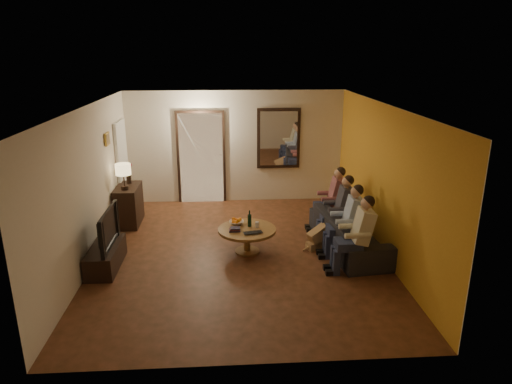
{
  "coord_description": "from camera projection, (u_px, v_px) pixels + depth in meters",
  "views": [
    {
      "loc": [
        -0.21,
        -7.42,
        3.5
      ],
      "look_at": [
        0.3,
        0.3,
        1.05
      ],
      "focal_mm": 32.0,
      "sensor_mm": 36.0,
      "label": 1
    }
  ],
  "objects": [
    {
      "name": "dog",
      "position": [
        320.0,
        234.0,
        8.27
      ],
      "size": [
        0.61,
        0.45,
        0.56
      ],
      "primitive_type": null,
      "rotation": [
        0.0,
        0.0,
        0.42
      ],
      "color": "#996A47",
      "rests_on": "floor"
    },
    {
      "name": "white_door",
      "position": [
        123.0,
        168.0,
        9.86
      ],
      "size": [
        0.06,
        0.85,
        2.04
      ],
      "primitive_type": "cube",
      "color": "white",
      "rests_on": "floor"
    },
    {
      "name": "right_wall",
      "position": [
        384.0,
        181.0,
        7.89
      ],
      "size": [
        0.02,
        6.0,
        2.6
      ],
      "primitive_type": "cube",
      "color": "beige",
      "rests_on": "floor"
    },
    {
      "name": "tv",
      "position": [
        103.0,
        228.0,
        7.42
      ],
      "size": [
        1.1,
        0.14,
        0.63
      ],
      "primitive_type": "imported",
      "rotation": [
        0.0,
        0.0,
        1.57
      ],
      "color": "black",
      "rests_on": "tv_stand"
    },
    {
      "name": "wine_bottle",
      "position": [
        250.0,
        218.0,
        8.12
      ],
      "size": [
        0.07,
        0.07,
        0.31
      ],
      "primitive_type": null,
      "color": "black",
      "rests_on": "coffee_table"
    },
    {
      "name": "art_canvas",
      "position": [
        108.0,
        139.0,
        8.66
      ],
      "size": [
        0.01,
        0.22,
        0.18
      ],
      "primitive_type": "cube",
      "color": "brown",
      "rests_on": "left_wall"
    },
    {
      "name": "book_stack",
      "position": [
        235.0,
        229.0,
        7.94
      ],
      "size": [
        0.2,
        0.15,
        0.07
      ],
      "primitive_type": null,
      "color": "black",
      "rests_on": "coffee_table"
    },
    {
      "name": "framed_art",
      "position": [
        107.0,
        139.0,
        8.65
      ],
      "size": [
        0.03,
        0.28,
        0.24
      ],
      "primitive_type": "cube",
      "color": "#B28C33",
      "rests_on": "left_wall"
    },
    {
      "name": "door_trim",
      "position": [
        201.0,
        158.0,
        10.59
      ],
      "size": [
        1.12,
        0.04,
        2.22
      ],
      "primitive_type": "cube",
      "color": "black",
      "rests_on": "floor"
    },
    {
      "name": "orange_accent",
      "position": [
        383.0,
        181.0,
        7.89
      ],
      "size": [
        0.01,
        6.0,
        2.6
      ],
      "primitive_type": "cube",
      "color": "orange",
      "rests_on": "right_wall"
    },
    {
      "name": "oranges",
      "position": [
        237.0,
        219.0,
        8.23
      ],
      "size": [
        0.2,
        0.2,
        0.08
      ],
      "primitive_type": null,
      "color": "orange",
      "rests_on": "bowl"
    },
    {
      "name": "ceiling",
      "position": [
        239.0,
        106.0,
        7.35
      ],
      "size": [
        5.0,
        6.0,
        0.01
      ],
      "primitive_type": "cube",
      "color": "white",
      "rests_on": "back_wall"
    },
    {
      "name": "tv_stand",
      "position": [
        106.0,
        257.0,
        7.57
      ],
      "size": [
        0.45,
        1.14,
        0.38
      ],
      "primitive_type": "cube",
      "color": "black",
      "rests_on": "floor"
    },
    {
      "name": "laptop",
      "position": [
        254.0,
        234.0,
        7.8
      ],
      "size": [
        0.37,
        0.27,
        0.03
      ],
      "primitive_type": "imported",
      "rotation": [
        0.0,
        0.0,
        0.2
      ],
      "color": "black",
      "rests_on": "coffee_table"
    },
    {
      "name": "kitchen_doorway",
      "position": [
        201.0,
        158.0,
        10.6
      ],
      "size": [
        1.0,
        0.06,
        2.1
      ],
      "primitive_type": "cube",
      "color": "#FFE0A5",
      "rests_on": "floor"
    },
    {
      "name": "front_wall",
      "position": [
        248.0,
        263.0,
        4.88
      ],
      "size": [
        5.0,
        0.02,
        2.6
      ],
      "primitive_type": "cube",
      "color": "beige",
      "rests_on": "floor"
    },
    {
      "name": "sofa",
      "position": [
        349.0,
        232.0,
        8.25
      ],
      "size": [
        2.25,
        1.09,
        0.63
      ],
      "primitive_type": "imported",
      "rotation": [
        0.0,
        0.0,
        1.69
      ],
      "color": "black",
      "rests_on": "floor"
    },
    {
      "name": "dresser",
      "position": [
        129.0,
        205.0,
        9.41
      ],
      "size": [
        0.45,
        0.9,
        0.8
      ],
      "primitive_type": "cube",
      "color": "black",
      "rests_on": "floor"
    },
    {
      "name": "left_wall",
      "position": [
        89.0,
        186.0,
        7.58
      ],
      "size": [
        0.02,
        6.0,
        2.6
      ],
      "primitive_type": "cube",
      "color": "beige",
      "rests_on": "floor"
    },
    {
      "name": "wine_glass",
      "position": [
        257.0,
        225.0,
        8.11
      ],
      "size": [
        0.06,
        0.06,
        0.1
      ],
      "primitive_type": "cylinder",
      "color": "silver",
      "rests_on": "coffee_table"
    },
    {
      "name": "person_a",
      "position": [
        359.0,
        238.0,
        7.3
      ],
      "size": [
        0.6,
        0.4,
        1.2
      ],
      "primitive_type": null,
      "color": "tan",
      "rests_on": "sofa"
    },
    {
      "name": "floor",
      "position": [
        240.0,
        253.0,
        8.13
      ],
      "size": [
        5.0,
        6.0,
        0.01
      ],
      "primitive_type": "cube",
      "color": "#3D2510",
      "rests_on": "ground"
    },
    {
      "name": "person_d",
      "position": [
        333.0,
        202.0,
        9.01
      ],
      "size": [
        0.6,
        0.4,
        1.2
      ],
      "primitive_type": null,
      "color": "tan",
      "rests_on": "sofa"
    },
    {
      "name": "person_c",
      "position": [
        340.0,
        212.0,
        8.44
      ],
      "size": [
        0.6,
        0.4,
        1.2
      ],
      "primitive_type": null,
      "color": "tan",
      "rests_on": "sofa"
    },
    {
      "name": "flower_vase",
      "position": [
        128.0,
        173.0,
        9.43
      ],
      "size": [
        0.14,
        0.14,
        0.44
      ],
      "primitive_type": null,
      "color": "red",
      "rests_on": "dresser"
    },
    {
      "name": "mirror_frame",
      "position": [
        279.0,
        138.0,
        10.56
      ],
      "size": [
        1.0,
        0.05,
        1.4
      ],
      "primitive_type": "cube",
      "color": "black",
      "rests_on": "back_wall"
    },
    {
      "name": "table_lamp",
      "position": [
        124.0,
        177.0,
        9.0
      ],
      "size": [
        0.3,
        0.3,
        0.54
      ],
      "primitive_type": null,
      "color": "beige",
      "rests_on": "dresser"
    },
    {
      "name": "bowl",
      "position": [
        237.0,
        223.0,
        8.25
      ],
      "size": [
        0.26,
        0.26,
        0.06
      ],
      "primitive_type": "imported",
      "color": "white",
      "rests_on": "coffee_table"
    },
    {
      "name": "mirror_glass",
      "position": [
        279.0,
        139.0,
        10.53
      ],
      "size": [
        0.86,
        0.02,
        1.26
      ],
      "primitive_type": "cube",
      "color": "white",
      "rests_on": "back_wall"
    },
    {
      "name": "person_b",
      "position": [
        349.0,
        224.0,
        7.87
      ],
      "size": [
        0.6,
        0.4,
        1.2
      ],
      "primitive_type": null,
      "color": "tan",
      "rests_on": "sofa"
    },
    {
      "name": "coffee_table",
      "position": [
        247.0,
        240.0,
        8.13
      ],
      "size": [
        1.27,
        1.27,
        0.45
      ],
      "primitive_type": "cylinder",
      "rotation": [
        0.0,
        0.0,
        -0.27
      ],
      "color": "brown",
      "rests_on": "floor"
    },
    {
      "name": "back_wall",
      "position": [
        236.0,
        147.0,
        10.59
      ],
      "size": [
        5.0,
        0.02,
        2.6
      ],
      "primitive_type": "cube",
      "color": "beige",
      "rests_on": "floor"
    },
    {
      "name": "fridge_glimpse",
      "position": [
        212.0,
        164.0,
        10.66
      ],
      "size": [
        0.45,
        0.03,
        1.7
      ],
      "primitive_type": "cube",
      "color": "silver",
      "rests_on": "floor"
    }
  ]
}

